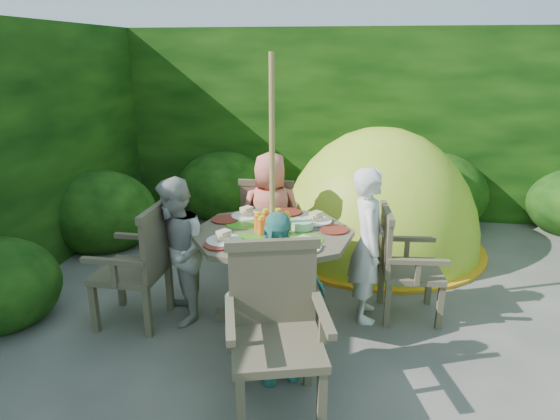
# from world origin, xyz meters

# --- Properties ---
(ground) EXTENTS (60.00, 60.00, 0.00)m
(ground) POSITION_xyz_m (0.00, 0.00, 0.00)
(ground) COLOR #4A4842
(ground) RESTS_ON ground
(hedge_enclosure) EXTENTS (9.00, 9.00, 2.50)m
(hedge_enclosure) POSITION_xyz_m (0.00, 1.33, 1.25)
(hedge_enclosure) COLOR black
(hedge_enclosure) RESTS_ON ground
(patio_table) EXTENTS (1.60, 1.60, 0.95)m
(patio_table) POSITION_xyz_m (-1.04, 0.59, 0.67)
(patio_table) COLOR #433B2B
(patio_table) RESTS_ON ground
(parasol_pole) EXTENTS (0.05, 0.05, 2.20)m
(parasol_pole) POSITION_xyz_m (-1.04, 0.59, 1.10)
(parasol_pole) COLOR olive
(parasol_pole) RESTS_ON ground
(garden_chair_right) EXTENTS (0.54, 0.59, 0.92)m
(garden_chair_right) POSITION_xyz_m (0.04, 0.81, 0.49)
(garden_chair_right) COLOR #433B2B
(garden_chair_right) RESTS_ON ground
(garden_chair_left) EXTENTS (0.54, 0.60, 0.99)m
(garden_chair_left) POSITION_xyz_m (-2.11, 0.36, 0.53)
(garden_chair_left) COLOR #433B2B
(garden_chair_left) RESTS_ON ground
(garden_chair_back) EXTENTS (0.58, 0.52, 0.94)m
(garden_chair_back) POSITION_xyz_m (-1.27, 1.66, 0.50)
(garden_chair_back) COLOR #433B2B
(garden_chair_back) RESTS_ON ground
(garden_chair_front) EXTENTS (0.74, 0.69, 1.03)m
(garden_chair_front) POSITION_xyz_m (-0.84, -0.48, 0.55)
(garden_chair_front) COLOR #433B2B
(garden_chair_front) RESTS_ON ground
(child_right) EXTENTS (0.35, 0.50, 1.32)m
(child_right) POSITION_xyz_m (-0.26, 0.74, 0.66)
(child_right) COLOR white
(child_right) RESTS_ON ground
(child_left) EXTENTS (0.70, 0.75, 1.24)m
(child_left) POSITION_xyz_m (-1.83, 0.44, 0.62)
(child_left) COLOR #A8A8A3
(child_left) RESTS_ON ground
(child_back) EXTENTS (0.71, 0.56, 1.29)m
(child_back) POSITION_xyz_m (-1.19, 1.38, 0.64)
(child_back) COLOR #E97560
(child_back) RESTS_ON ground
(child_front) EXTENTS (0.77, 0.58, 1.22)m
(child_front) POSITION_xyz_m (-0.89, -0.19, 0.61)
(child_front) COLOR teal
(child_front) RESTS_ON ground
(dome_tent) EXTENTS (2.54, 2.54, 2.81)m
(dome_tent) POSITION_xyz_m (-0.11, 2.38, 0.00)
(dome_tent) COLOR #A2CD27
(dome_tent) RESTS_ON ground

